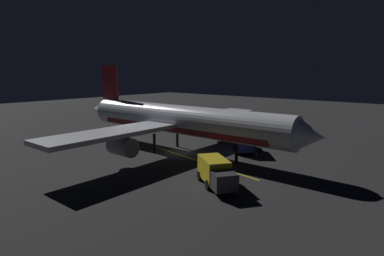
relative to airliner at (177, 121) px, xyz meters
name	(u,v)px	position (x,y,z in m)	size (l,w,h in m)	color
ground_plane	(180,153)	(-0.01, 0.62, -4.28)	(180.00, 180.00, 0.20)	#292929
apron_guide_stripe	(197,160)	(1.48, 4.62, -4.17)	(0.24, 18.94, 0.01)	gold
airliner	(177,121)	(0.00, 0.00, 0.00)	(35.70, 37.60, 11.44)	silver
baggage_truck	(216,173)	(7.11, 11.54, -2.91)	(4.91, 5.78, 2.50)	gold
catering_truck	(243,141)	(-6.18, 6.39, -2.87)	(6.16, 5.55, 2.54)	navy
ground_crew_worker	(220,171)	(5.45, 10.88, -3.29)	(0.40, 0.40, 1.74)	black
traffic_cone_near_left	(225,175)	(4.43, 10.71, -3.93)	(0.50, 0.50, 0.55)	#EA590F
traffic_cone_near_right	(256,154)	(-4.86, 9.11, -3.93)	(0.50, 0.50, 0.55)	#EA590F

